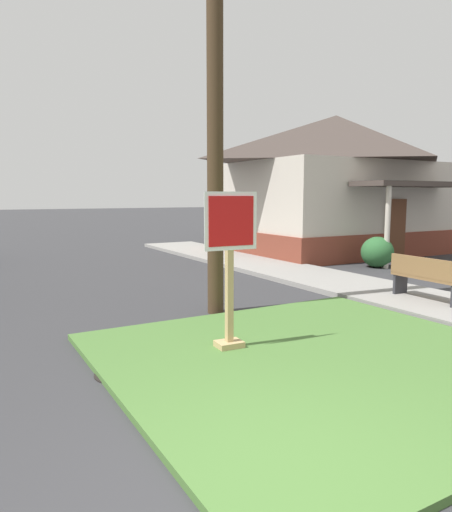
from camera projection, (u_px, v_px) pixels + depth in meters
name	position (u px, v px, depth m)	size (l,w,h in m)	color
ground_plane	(283.00, 497.00, 3.37)	(160.00, 160.00, 0.00)	#333335
grass_corner_patch	(324.00, 359.00, 6.12)	(5.42, 5.28, 0.08)	#477033
sidewalk_strip	(313.00, 277.00, 12.23)	(2.20, 19.47, 0.12)	gray
stop_sign	(230.00, 272.00, 6.33)	(0.77, 0.30, 2.13)	tan
manhole_cover	(124.00, 373.00, 5.70)	(0.70, 0.70, 0.02)	black
street_bench	(426.00, 276.00, 9.17)	(0.46, 1.54, 0.85)	brown
utility_pole	(215.00, 23.00, 8.06)	(1.49, 0.29, 9.83)	#42301E
corner_house	(335.00, 182.00, 18.29)	(8.43, 7.64, 5.22)	brown
shrub_near_porch	(377.00, 252.00, 14.18)	(0.97, 0.97, 0.93)	#2D6231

